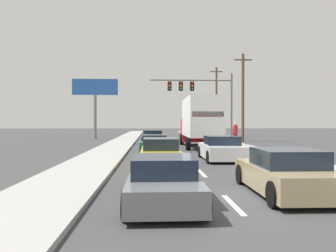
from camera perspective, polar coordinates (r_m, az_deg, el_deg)
The scene contains 16 objects.
ground_plane at distance 33.70m, azimuth 0.46°, elevation -2.75°, with size 140.00×140.00×0.00m, color #3D3D3F.
sidewalk_right at distance 29.46m, azimuth 10.50°, elevation -3.12°, with size 2.57×80.00×0.14m, color #9E9E99.
sidewalk_left at distance 28.79m, azimuth -8.60°, elevation -3.21°, with size 2.57×80.00×0.14m, color #9E9E99.
lane_markings at distance 30.66m, azimuth 0.80°, elevation -3.09°, with size 0.14×57.00×0.01m.
car_navy at distance 30.04m, azimuth -2.61°, elevation -2.04°, with size 2.02×4.73×1.30m.
car_green at distance 23.38m, azimuth -2.29°, elevation -2.98°, with size 2.03×4.63×1.14m.
car_yellow at distance 15.97m, azimuth -1.34°, elevation -4.53°, with size 1.91×4.64×1.27m.
car_gray at distance 8.65m, azimuth -0.91°, elevation -9.32°, with size 1.84×4.60×1.17m.
box_truck at distance 26.08m, azimuth 5.46°, elevation 0.99°, with size 2.63×8.80×3.85m.
car_white at distance 17.85m, azimuth 9.09°, elevation -3.94°, with size 1.99×4.03×1.30m.
car_tan at distance 9.99m, azimuth 19.58°, elevation -7.71°, with size 2.00×4.14×1.28m.
traffic_signal_mast at distance 35.76m, azimuth 4.66°, elevation 6.10°, with size 8.88×0.69×7.26m.
utility_pole_mid at distance 34.56m, azimuth 12.74°, elevation 4.95°, with size 1.80×0.28×8.92m.
utility_pole_far at distance 47.79m, azimuth 8.31°, elevation 4.30°, with size 1.80×0.28×9.78m.
roadside_billboard at distance 40.28m, azimuth -12.42°, elevation 5.31°, with size 5.35×0.36×7.11m.
pedestrian_near_corner at distance 27.34m, azimuth 11.49°, elevation -1.35°, with size 0.38×0.38×1.83m.
Camera 1 is at (-2.02, -8.58, 2.04)m, focal length 35.46 mm.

